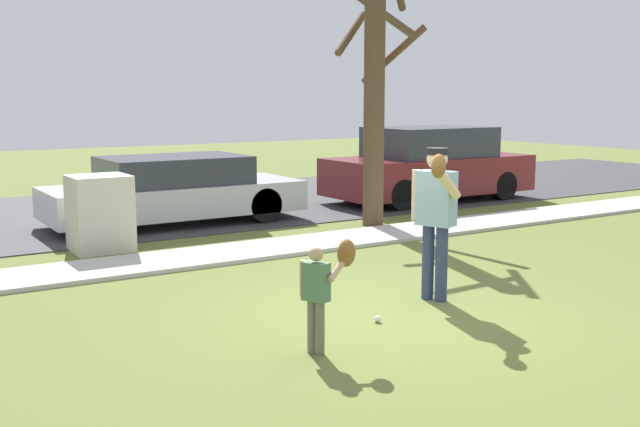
# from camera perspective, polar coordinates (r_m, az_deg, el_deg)

# --- Properties ---
(ground_plane) EXTENTS (48.00, 48.00, 0.00)m
(ground_plane) POSITION_cam_1_polar(r_m,az_deg,el_deg) (11.32, -5.52, -3.10)
(ground_plane) COLOR olive
(sidewalk_strip) EXTENTS (36.00, 1.20, 0.06)m
(sidewalk_strip) POSITION_cam_1_polar(r_m,az_deg,el_deg) (11.41, -5.75, -2.86)
(sidewalk_strip) COLOR beige
(sidewalk_strip) RESTS_ON ground
(road_surface) EXTENTS (36.00, 6.80, 0.02)m
(road_surface) POSITION_cam_1_polar(r_m,az_deg,el_deg) (15.97, -13.82, 0.24)
(road_surface) COLOR #38383A
(road_surface) RESTS_ON ground
(person_adult) EXTENTS (0.66, 0.81, 1.76)m
(person_adult) POSITION_cam_1_polar(r_m,az_deg,el_deg) (8.67, 8.69, 0.50)
(person_adult) COLOR navy
(person_adult) RESTS_ON ground
(person_child) EXTENTS (0.54, 0.34, 1.05)m
(person_child) POSITION_cam_1_polar(r_m,az_deg,el_deg) (6.92, 0.32, -5.07)
(person_child) COLOR #6B6656
(person_child) RESTS_ON ground
(baseball) EXTENTS (0.07, 0.07, 0.07)m
(baseball) POSITION_cam_1_polar(r_m,az_deg,el_deg) (8.01, 4.35, -7.91)
(baseball) COLOR white
(baseball) RESTS_ON ground
(utility_cabinet) EXTENTS (0.86, 0.79, 1.15)m
(utility_cabinet) POSITION_cam_1_polar(r_m,az_deg,el_deg) (11.92, -16.21, 0.01)
(utility_cabinet) COLOR beige
(utility_cabinet) RESTS_ON ground
(street_tree_near) EXTENTS (1.84, 1.88, 4.70)m
(street_tree_near) POSITION_cam_1_polar(r_m,az_deg,el_deg) (13.60, 4.14, 9.58)
(street_tree_near) COLOR brown
(street_tree_near) RESTS_ON ground
(parked_sedan_silver) EXTENTS (4.60, 1.80, 1.23)m
(parked_sedan_silver) POSITION_cam_1_polar(r_m,az_deg,el_deg) (14.08, -10.89, 1.71)
(parked_sedan_silver) COLOR silver
(parked_sedan_silver) RESTS_ON road_surface
(parked_suv_maroon) EXTENTS (4.70, 1.90, 1.63)m
(parked_suv_maroon) POSITION_cam_1_polar(r_m,az_deg,el_deg) (17.01, 8.21, 3.58)
(parked_suv_maroon) COLOR maroon
(parked_suv_maroon) RESTS_ON road_surface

